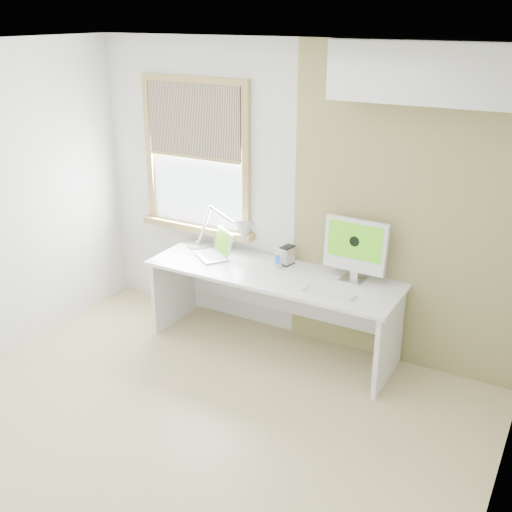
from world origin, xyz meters
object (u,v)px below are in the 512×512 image
Objects in this scene: laptop at (216,250)px; imac at (355,247)px; desk at (275,291)px; desk_lamp at (235,233)px; external_drive at (287,255)px.

laptop is 0.80× the size of imac.
desk_lamp is (-0.47, 0.10, 0.42)m from desk.
laptop is 1.29m from imac.
external_drive is 0.66m from imac.
desk is 4.15× the size of imac.
desk_lamp is at bearing -172.99° from external_drive.
external_drive is at bearing 80.07° from desk.
laptop reaches higher than desk.
desk_lamp is 4.51× the size of external_drive.
desk is at bearing -99.93° from external_drive.
desk is 2.91× the size of desk_lamp.
laptop is at bearing -167.69° from external_drive.
desk is at bearing -1.83° from laptop.
desk_lamp is 1.42× the size of imac.
desk is at bearing -11.96° from desk_lamp.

